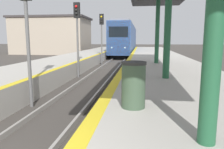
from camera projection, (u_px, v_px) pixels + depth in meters
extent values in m
cube|color=black|center=(126.00, 52.00, 35.88)|extent=(2.27, 21.36, 0.55)
cube|color=#33518C|center=(126.00, 38.00, 35.53)|extent=(2.67, 23.73, 3.83)
cube|color=#E54C19|center=(118.00, 38.00, 24.00)|extent=(2.62, 0.16, 3.76)
cube|color=black|center=(118.00, 32.00, 23.83)|extent=(2.14, 0.06, 1.15)
cube|color=slate|center=(126.00, 26.00, 35.20)|extent=(2.27, 22.55, 0.24)
sphere|color=white|center=(112.00, 48.00, 24.20)|extent=(0.18, 0.18, 0.18)
sphere|color=white|center=(125.00, 48.00, 24.01)|extent=(0.18, 0.18, 0.18)
cylinder|color=#595959|center=(29.00, 56.00, 7.41)|extent=(0.12, 0.12, 3.61)
cylinder|color=#595959|center=(78.00, 48.00, 13.38)|extent=(0.12, 0.12, 3.61)
cube|color=black|center=(77.00, 10.00, 13.02)|extent=(0.36, 0.20, 0.90)
sphere|color=red|center=(76.00, 6.00, 12.86)|extent=(0.16, 0.16, 0.16)
sphere|color=black|center=(76.00, 10.00, 12.89)|extent=(0.16, 0.16, 0.16)
sphere|color=black|center=(76.00, 13.00, 12.92)|extent=(0.16, 0.16, 0.16)
cylinder|color=#595959|center=(102.00, 45.00, 19.29)|extent=(0.12, 0.12, 3.61)
cube|color=black|center=(102.00, 19.00, 18.93)|extent=(0.36, 0.20, 0.90)
sphere|color=yellow|center=(101.00, 17.00, 18.76)|extent=(0.16, 0.16, 0.16)
sphere|color=black|center=(101.00, 19.00, 18.80)|extent=(0.16, 0.16, 0.16)
sphere|color=black|center=(101.00, 22.00, 18.83)|extent=(0.16, 0.16, 0.16)
cylinder|color=#1E5133|center=(216.00, 5.00, 2.79)|extent=(0.25, 0.25, 3.77)
cylinder|color=#1E5133|center=(168.00, 27.00, 7.94)|extent=(0.25, 0.25, 3.77)
cylinder|color=#1E5133|center=(157.00, 32.00, 13.08)|extent=(0.25, 0.25, 3.77)
cylinder|color=#384C38|center=(133.00, 86.00, 4.64)|extent=(0.51, 0.51, 0.93)
cylinder|color=#262626|center=(134.00, 63.00, 4.56)|extent=(0.53, 0.53, 0.06)
cube|color=tan|center=(52.00, 36.00, 35.74)|extent=(11.43, 7.04, 5.56)
cube|color=#383333|center=(51.00, 18.00, 35.27)|extent=(12.00, 7.39, 0.30)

